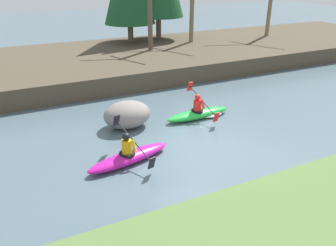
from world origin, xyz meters
TOP-DOWN VIEW (x-y plane):
  - ground_plane at (0.00, 0.00)m, footprint 90.00×90.00m
  - riverbank_far at (0.00, 10.36)m, footprint 44.00×9.13m
  - bare_tree_mid_upstream at (2.66, 10.31)m, footprint 2.81×2.77m
  - kayaker_lead at (1.29, 2.05)m, footprint 2.78×2.07m
  - kayaker_middle at (-2.34, 0.10)m, footprint 2.79×2.06m
  - boulder_midstream at (-1.57, 2.49)m, footprint 1.73×1.36m

SIDE VIEW (x-z plane):
  - ground_plane at x=0.00m, z-range 0.00..0.00m
  - kayaker_lead at x=1.29m, z-range -0.40..0.80m
  - kayaker_middle at x=-2.34m, z-range -0.38..0.82m
  - riverbank_far at x=0.00m, z-range 0.00..0.93m
  - boulder_midstream at x=-1.57m, z-range 0.00..0.98m
  - bare_tree_mid_upstream at x=2.66m, z-range 0.79..5.82m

